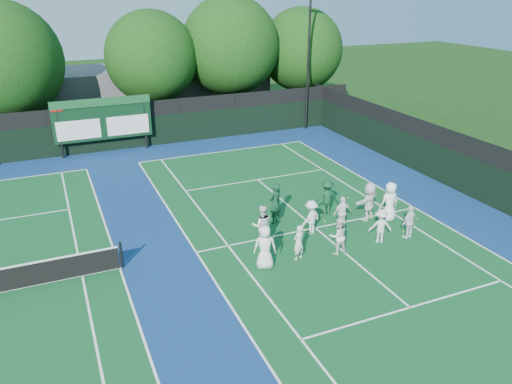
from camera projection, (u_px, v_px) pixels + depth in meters
name	position (u px, v px, depth m)	size (l,w,h in m)	color
ground	(327.00, 238.00, 21.24)	(120.00, 120.00, 0.00)	#13340E
court_apron	(184.00, 255.00, 19.90)	(34.00, 32.00, 0.01)	navy
near_court	(315.00, 228.00, 22.08)	(11.05, 23.85, 0.01)	#104E23
back_fence	(119.00, 129.00, 32.09)	(34.00, 0.08, 3.00)	black
divider_fence_right	(474.00, 172.00, 24.84)	(0.08, 32.00, 3.00)	black
scoreboard	(102.00, 119.00, 31.04)	(6.00, 0.21, 3.55)	black
clubhouse	(153.00, 91.00, 40.07)	(18.00, 6.00, 4.00)	#5A5A5F
light_pole_right	(309.00, 41.00, 34.84)	(1.20, 0.30, 10.12)	black
tree_b	(4.00, 65.00, 31.35)	(7.65, 7.65, 9.30)	black
tree_c	(153.00, 59.00, 34.87)	(6.41, 6.41, 8.48)	black
tree_d	(232.00, 48.00, 36.83)	(7.20, 7.20, 9.38)	black
tree_e	(303.00, 52.00, 39.19)	(6.42, 6.42, 8.44)	black
tennis_ball_0	(259.00, 263.00, 19.24)	(0.07, 0.07, 0.07)	#C9E11A
tennis_ball_1	(348.00, 198.00, 25.14)	(0.07, 0.07, 0.07)	#C9E11A
tennis_ball_2	(404.00, 231.00, 21.72)	(0.07, 0.07, 0.07)	#C9E11A
tennis_ball_3	(231.00, 251.00, 20.14)	(0.07, 0.07, 0.07)	#C9E11A
tennis_ball_4	(324.00, 208.00, 24.03)	(0.07, 0.07, 0.07)	#C9E11A
tennis_ball_5	(325.00, 221.00, 22.67)	(0.07, 0.07, 0.07)	#C9E11A
player_front_0	(265.00, 247.00, 18.71)	(0.86, 0.56, 1.77)	white
player_front_1	(299.00, 242.00, 19.34)	(0.54, 0.35, 1.47)	silver
player_front_2	(338.00, 236.00, 19.74)	(0.76, 0.59, 1.56)	silver
player_front_3	(380.00, 226.00, 20.63)	(0.96, 0.55, 1.48)	silver
player_front_4	(410.00, 222.00, 20.97)	(0.88, 0.37, 1.50)	white
player_back_0	(262.00, 225.00, 20.36)	(0.86, 0.67, 1.77)	silver
player_back_1	(311.00, 217.00, 21.34)	(0.99, 0.57, 1.53)	silver
player_back_2	(342.00, 213.00, 21.79)	(0.89, 0.37, 1.51)	white
player_back_3	(369.00, 201.00, 22.62)	(1.65, 0.53, 1.78)	white
player_back_4	(390.00, 202.00, 22.45)	(0.91, 0.59, 1.86)	white
coach_left	(275.00, 203.00, 22.25)	(0.69, 0.45, 1.90)	#0E3620
coach_right	(327.00, 197.00, 23.14)	(1.10, 0.63, 1.70)	#103B20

